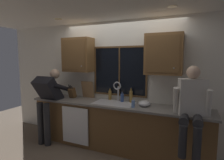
% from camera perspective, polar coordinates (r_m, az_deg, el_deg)
% --- Properties ---
extents(back_wall, '(5.91, 0.12, 2.55)m').
position_cam_1_polar(back_wall, '(3.84, 2.88, -0.88)').
color(back_wall, silver).
rests_on(back_wall, floor).
extents(ceiling_downlight_left, '(0.14, 0.14, 0.01)m').
position_cam_1_polar(ceiling_downlight_left, '(3.85, -16.43, 17.85)').
color(ceiling_downlight_left, '#FFEAB2').
extents(ceiling_downlight_right, '(0.14, 0.14, 0.01)m').
position_cam_1_polar(ceiling_downlight_right, '(3.00, 18.37, 20.99)').
color(ceiling_downlight_right, '#FFEAB2').
extents(window_glass, '(1.10, 0.02, 0.95)m').
position_cam_1_polar(window_glass, '(3.76, 2.38, 2.78)').
color(window_glass, black).
extents(window_frame_top, '(1.17, 0.02, 0.04)m').
position_cam_1_polar(window_frame_top, '(3.75, 2.36, 10.30)').
color(window_frame_top, brown).
extents(window_frame_bottom, '(1.17, 0.02, 0.04)m').
position_cam_1_polar(window_frame_bottom, '(3.82, 2.29, -4.63)').
color(window_frame_bottom, brown).
extents(window_frame_left, '(0.03, 0.02, 0.95)m').
position_cam_1_polar(window_frame_left, '(3.99, -5.27, 3.00)').
color(window_frame_left, brown).
extents(window_frame_right, '(0.03, 0.02, 0.95)m').
position_cam_1_polar(window_frame_right, '(3.58, 10.80, 2.45)').
color(window_frame_right, brown).
extents(window_mullion_center, '(0.02, 0.02, 0.95)m').
position_cam_1_polar(window_mullion_center, '(3.75, 2.31, 2.76)').
color(window_mullion_center, brown).
extents(lower_cabinet_run, '(3.51, 0.58, 0.88)m').
position_cam_1_polar(lower_cabinet_run, '(3.74, 0.79, -14.35)').
color(lower_cabinet_run, brown).
rests_on(lower_cabinet_run, floor).
extents(countertop, '(3.57, 0.62, 0.04)m').
position_cam_1_polar(countertop, '(3.58, 0.68, -7.58)').
color(countertop, slate).
rests_on(countertop, lower_cabinet_run).
extents(dishwasher_front, '(0.60, 0.02, 0.74)m').
position_cam_1_polar(dishwasher_front, '(3.81, -11.50, -13.81)').
color(dishwasher_front, white).
extents(upper_cabinet_left, '(0.64, 0.36, 0.72)m').
position_cam_1_polar(upper_cabinet_left, '(4.03, -10.56, 7.71)').
color(upper_cabinet_left, brown).
extents(upper_cabinet_right, '(0.64, 0.36, 0.72)m').
position_cam_1_polar(upper_cabinet_right, '(3.36, 15.93, 7.74)').
color(upper_cabinet_right, brown).
extents(sink, '(0.80, 0.46, 0.21)m').
position_cam_1_polar(sink, '(3.61, 0.59, -8.72)').
color(sink, '#B7B7BC').
rests_on(sink, lower_cabinet_run).
extents(faucet, '(0.18, 0.09, 0.40)m').
position_cam_1_polar(faucet, '(3.70, 1.82, -2.79)').
color(faucet, silver).
rests_on(faucet, countertop).
extents(person_standing, '(0.53, 0.69, 1.55)m').
position_cam_1_polar(person_standing, '(4.08, -19.38, -5.33)').
color(person_standing, '#262628').
rests_on(person_standing, floor).
extents(person_sitting_on_counter, '(0.54, 0.65, 1.26)m').
position_cam_1_polar(person_sitting_on_counter, '(3.00, 23.67, -7.01)').
color(person_sitting_on_counter, '#262628').
rests_on(person_sitting_on_counter, countertop).
extents(knife_block, '(0.12, 0.18, 0.32)m').
position_cam_1_polar(knife_block, '(4.12, -12.35, -3.99)').
color(knife_block, brown).
rests_on(knife_block, countertop).
extents(cutting_board, '(0.29, 0.10, 0.37)m').
position_cam_1_polar(cutting_board, '(4.06, -7.60, -2.96)').
color(cutting_board, '#997047').
rests_on(cutting_board, countertop).
extents(mixing_bowl, '(0.22, 0.22, 0.11)m').
position_cam_1_polar(mixing_bowl, '(3.40, 10.09, -7.26)').
color(mixing_bowl, silver).
rests_on(mixing_bowl, countertop).
extents(soap_dispenser, '(0.06, 0.07, 0.18)m').
position_cam_1_polar(soap_dispenser, '(3.28, 6.64, -7.36)').
color(soap_dispenser, '#668CCC').
rests_on(soap_dispenser, countertop).
extents(bottle_green_glass, '(0.07, 0.07, 0.25)m').
position_cam_1_polar(bottle_green_glass, '(3.85, -0.64, -4.68)').
color(bottle_green_glass, olive).
rests_on(bottle_green_glass, countertop).
extents(bottle_tall_clear, '(0.07, 0.07, 0.30)m').
position_cam_1_polar(bottle_tall_clear, '(3.64, 5.96, -5.08)').
color(bottle_tall_clear, olive).
rests_on(bottle_tall_clear, countertop).
extents(bottle_amber_small, '(0.07, 0.07, 0.21)m').
position_cam_1_polar(bottle_amber_small, '(3.69, 3.21, -5.46)').
color(bottle_amber_small, '#334C8C').
rests_on(bottle_amber_small, countertop).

